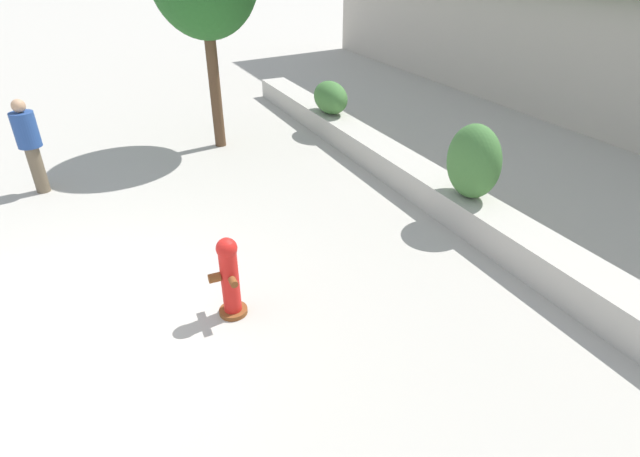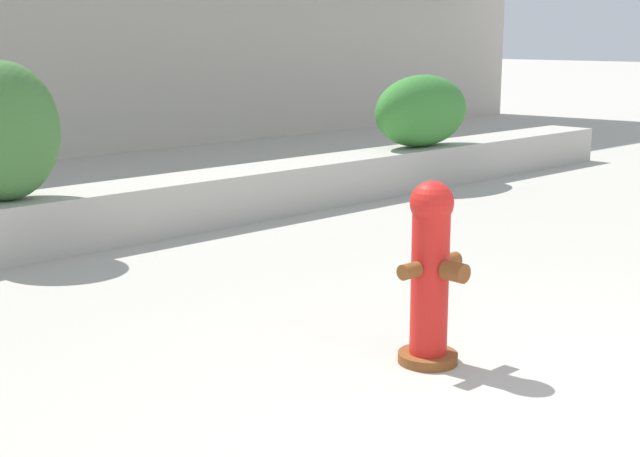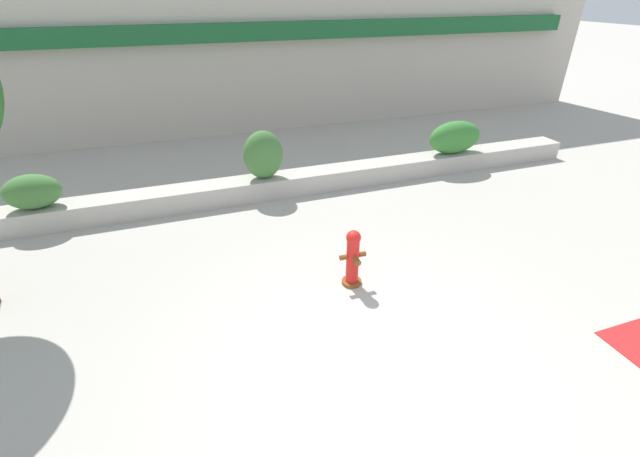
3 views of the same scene
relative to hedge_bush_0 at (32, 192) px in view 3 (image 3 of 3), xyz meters
name	(u,v)px [view 3 (image 3 of 3)]	position (x,y,z in m)	size (l,w,h in m)	color
ground_plane	(371,366)	(5.10, -6.00, -0.87)	(120.00, 120.00, 0.00)	#B2ADA3
building_facade	(220,10)	(5.10, 5.98, 3.11)	(30.00, 1.36, 8.00)	beige
planter_wall_low	(270,186)	(5.10, 0.00, -0.62)	(18.00, 0.70, 0.50)	#B7B2A8
hedge_bush_0	(32,192)	(0.00, 0.00, 0.00)	(1.13, 0.69, 0.74)	#427538
hedge_bush_1	(263,155)	(4.99, 0.00, 0.22)	(0.97, 0.70, 1.18)	#427538
hedge_bush_2	(455,137)	(10.47, 0.00, 0.08)	(1.59, 0.70, 0.90)	#387F33
fire_hydrant	(353,258)	(5.60, -4.13, -0.32)	(0.47, 0.43, 1.08)	brown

